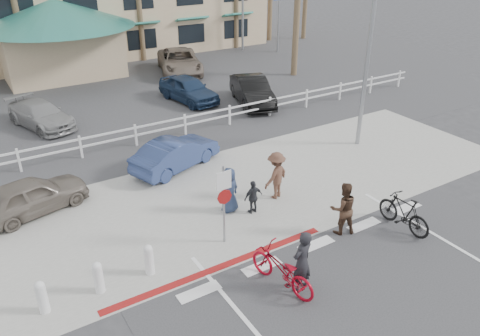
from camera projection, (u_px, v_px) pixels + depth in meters
ground at (329, 255)px, 13.76m from camera, size 140.00×140.00×0.00m
bike_path at (381, 295)px, 12.25m from camera, size 12.00×16.00×0.01m
sidewalk_plaza at (247, 190)px, 17.17m from camera, size 22.00×7.00×0.01m
cross_street at (198, 152)px, 20.21m from camera, size 40.00×5.00×0.01m
parking_lot at (124, 94)px, 27.41m from camera, size 50.00×16.00×0.01m
curb_red at (221, 267)px, 13.26m from camera, size 7.00×0.25×0.02m
rail_fence at (187, 124)px, 21.74m from camera, size 29.40×0.16×1.00m
sign_post at (224, 201)px, 13.70m from camera, size 0.50×0.10×2.90m
bollard_0 at (149, 260)px, 12.81m from camera, size 0.26×0.26×0.95m
bollard_1 at (98, 277)px, 12.16m from camera, size 0.26×0.26×0.95m
bollard_2 at (42, 297)px, 11.50m from camera, size 0.26×0.26×0.95m
streetlight_0 at (370, 42)px, 18.95m from camera, size 0.60×2.00×9.00m
info_sign at (279, 15)px, 35.75m from camera, size 1.20×0.16×5.60m
bike_red at (282, 270)px, 12.28m from camera, size 1.17×2.25×1.13m
rider_red at (302, 262)px, 12.06m from camera, size 0.74×0.58×1.80m
bike_black at (404, 213)px, 14.74m from camera, size 0.59×1.97×1.18m
rider_black at (343, 208)px, 14.43m from camera, size 1.03×0.92×1.74m
pedestrian_a at (276, 175)px, 16.38m from camera, size 1.28×0.98×1.74m
pedestrian_child at (253, 197)px, 15.58m from camera, size 0.71×0.31×1.20m
pedestrian_b at (229, 190)px, 15.59m from camera, size 0.87×0.65×1.60m
car_white_sedan at (176, 153)px, 18.56m from camera, size 4.08×2.60×1.27m
car_red_compact at (32, 196)px, 15.60m from camera, size 3.94×2.34×1.26m
lot_car_1 at (41, 115)px, 22.54m from camera, size 2.93×4.53×1.22m
lot_car_2 at (188, 89)px, 25.91m from camera, size 2.29×4.36×1.41m
lot_car_3 at (252, 91)px, 25.49m from camera, size 2.90×4.78×1.49m
lot_car_5 at (180, 62)px, 31.11m from camera, size 4.15×6.09×1.55m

